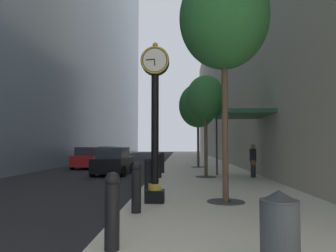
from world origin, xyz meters
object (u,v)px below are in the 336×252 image
(car_red_far, at_px, (90,158))
(bollard_second, at_px, (136,186))
(bollard_nearest, at_px, (112,209))
(car_grey_near, at_px, (109,155))
(street_tree_near, at_px, (224,19))
(trash_bin, at_px, (280,228))
(bollard_fifth, at_px, (159,165))
(street_tree_mid_far, at_px, (198,106))
(street_tree_mid_near, at_px, (206,98))
(bollard_third, at_px, (148,175))
(pedestrian_walking, at_px, (253,160))
(street_clock, at_px, (155,113))
(car_black_mid, at_px, (114,161))
(bollard_sixth, at_px, (162,162))
(bollard_fourth, at_px, (155,169))

(car_red_far, bearing_deg, bollard_second, -70.05)
(bollard_nearest, relative_size, car_grey_near, 0.30)
(street_tree_near, bearing_deg, trash_bin, -89.76)
(bollard_fifth, xyz_separation_m, street_tree_mid_far, (2.40, 7.67, 3.96))
(bollard_second, xyz_separation_m, street_tree_mid_far, (2.40, 15.89, 3.96))
(street_tree_mid_near, bearing_deg, bollard_nearest, -101.84)
(bollard_third, distance_m, car_red_far, 14.67)
(bollard_third, bearing_deg, car_red_far, 113.60)
(pedestrian_walking, bearing_deg, street_clock, -121.87)
(bollard_second, distance_m, bollard_fifth, 8.22)
(car_black_mid, bearing_deg, car_red_far, 120.92)
(car_red_far, bearing_deg, bollard_sixth, -41.65)
(street_tree_mid_near, bearing_deg, bollard_sixth, 137.07)
(street_tree_mid_near, distance_m, street_tree_mid_far, 7.19)
(bollard_second, relative_size, car_black_mid, 0.28)
(pedestrian_walking, bearing_deg, bollard_third, -129.31)
(trash_bin, bearing_deg, car_grey_near, 107.60)
(car_black_mid, bearing_deg, bollard_fifth, -46.45)
(bollard_third, bearing_deg, car_black_mid, 109.10)
(bollard_fifth, height_order, car_grey_near, car_grey_near)
(bollard_nearest, xyz_separation_m, bollard_third, (0.00, 5.48, 0.00))
(bollard_nearest, bearing_deg, bollard_second, 90.00)
(bollard_third, relative_size, street_tree_near, 0.18)
(trash_bin, relative_size, car_grey_near, 0.25)
(car_grey_near, bearing_deg, bollard_fourth, -71.23)
(car_red_far, bearing_deg, street_tree_mid_far, -2.01)
(bollard_sixth, bearing_deg, bollard_third, -90.00)
(bollard_nearest, distance_m, car_black_mid, 14.41)
(bollard_second, bearing_deg, street_tree_near, 32.89)
(street_clock, relative_size, bollard_fourth, 3.84)
(bollard_second, height_order, car_red_far, car_red_far)
(trash_bin, height_order, car_red_far, car_red_far)
(bollard_fourth, bearing_deg, street_tree_mid_far, 77.00)
(street_tree_mid_near, distance_m, pedestrian_walking, 4.01)
(car_grey_near, distance_m, car_black_mid, 12.13)
(street_clock, relative_size, car_black_mid, 1.07)
(street_clock, distance_m, bollard_second, 2.44)
(street_tree_near, distance_m, street_tree_mid_far, 14.36)
(trash_bin, xyz_separation_m, car_black_mid, (-5.41, 14.78, 0.12))
(street_clock, xyz_separation_m, street_tree_near, (2.06, 0.13, 2.85))
(bollard_fifth, bearing_deg, street_tree_mid_far, 72.60)
(bollard_nearest, height_order, street_tree_near, street_tree_near)
(bollard_sixth, bearing_deg, street_tree_near, -75.66)
(bollard_fourth, height_order, car_grey_near, car_grey_near)
(bollard_second, height_order, street_tree_near, street_tree_near)
(bollard_fifth, distance_m, car_red_far, 9.90)
(bollard_fourth, relative_size, street_tree_mid_far, 0.20)
(bollard_fifth, height_order, street_tree_mid_near, street_tree_mid_near)
(bollard_second, distance_m, street_tree_near, 5.59)
(bollard_second, bearing_deg, street_clock, 76.63)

